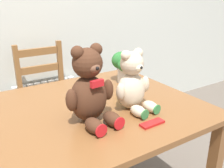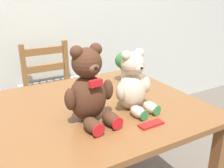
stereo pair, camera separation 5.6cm
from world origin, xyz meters
The scene contains 7 objects.
radiator centered at (0.06, 1.56, 0.24)m, with size 0.60×0.10×0.55m.
dining_table centered at (0.00, 0.49, 0.64)m, with size 1.15×0.98×0.74m.
wooden_chair_behind centered at (0.00, 1.32, 0.45)m, with size 0.41×0.40×0.94m.
teddy_bear_left centered at (-0.08, 0.35, 0.90)m, with size 0.26×0.27×0.37m.
teddy_bear_right centered at (0.17, 0.35, 0.88)m, with size 0.23×0.23×0.32m.
potted_plant centered at (0.38, 0.71, 0.86)m, with size 0.18×0.19×0.21m.
chocolate_bar centered at (0.14, 0.16, 0.75)m, with size 0.12×0.05×0.01m, color red.
Camera 2 is at (-0.53, -0.64, 1.33)m, focal length 40.00 mm.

